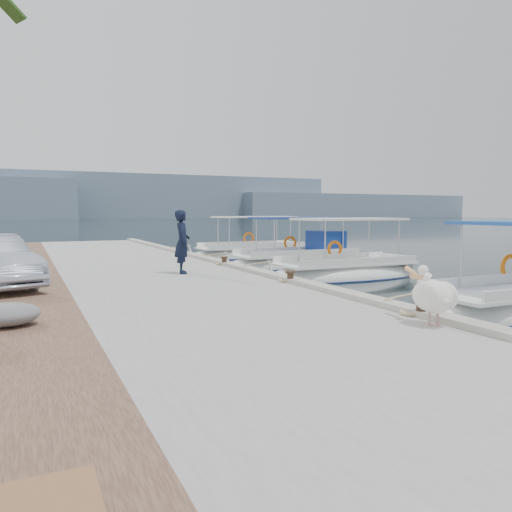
# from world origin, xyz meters

# --- Properties ---
(ground) EXTENTS (400.00, 400.00, 0.00)m
(ground) POSITION_xyz_m (0.00, 0.00, 0.00)
(ground) COLOR black
(ground) RESTS_ON ground
(concrete_quay) EXTENTS (6.00, 40.00, 0.50)m
(concrete_quay) POSITION_xyz_m (-3.00, 5.00, 0.25)
(concrete_quay) COLOR gray
(concrete_quay) RESTS_ON ground
(quay_curb) EXTENTS (0.44, 40.00, 0.12)m
(quay_curb) POSITION_xyz_m (-0.22, 5.00, 0.56)
(quay_curb) COLOR #A29D90
(quay_curb) RESTS_ON concrete_quay
(distant_hills) EXTENTS (330.00, 60.00, 18.00)m
(distant_hills) POSITION_xyz_m (29.61, 201.49, 7.61)
(distant_hills) COLOR slate
(distant_hills) RESTS_ON ground
(fishing_caique_c) EXTENTS (6.45, 2.41, 2.83)m
(fishing_caique_c) POSITION_xyz_m (3.82, 4.86, 0.12)
(fishing_caique_c) COLOR white
(fishing_caique_c) RESTS_ON ground
(fishing_caique_d) EXTENTS (6.94, 2.39, 2.83)m
(fishing_caique_d) POSITION_xyz_m (4.17, 8.95, 0.19)
(fishing_caique_d) COLOR white
(fishing_caique_d) RESTS_ON ground
(fishing_caique_e) EXTENTS (7.19, 2.22, 2.83)m
(fishing_caique_e) POSITION_xyz_m (4.18, 14.08, 0.12)
(fishing_caique_e) COLOR white
(fishing_caique_e) RESTS_ON ground
(mooring_bollards) EXTENTS (0.28, 20.28, 0.33)m
(mooring_bollards) POSITION_xyz_m (-0.35, 1.50, 0.69)
(mooring_bollards) COLOR black
(mooring_bollards) RESTS_ON concrete_quay
(pelican) EXTENTS (0.58, 1.31, 1.01)m
(pelican) POSITION_xyz_m (-0.63, -4.07, 1.02)
(pelican) COLOR tan
(pelican) RESTS_ON concrete_quay
(fisherman) EXTENTS (0.61, 0.81, 2.02)m
(fisherman) POSITION_xyz_m (-2.43, 4.80, 1.51)
(fisherman) COLOR black
(fisherman) RESTS_ON concrete_quay
(tarp_bundle) EXTENTS (1.10, 0.90, 0.40)m
(tarp_bundle) POSITION_xyz_m (-7.29, -1.07, 0.70)
(tarp_bundle) COLOR slate
(tarp_bundle) RESTS_ON cobblestone_strip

